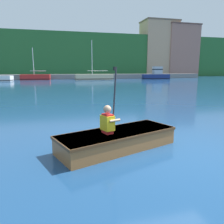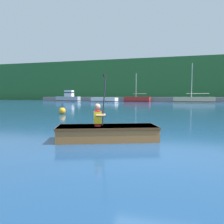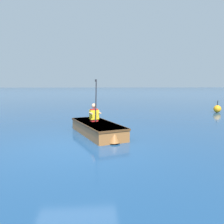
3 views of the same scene
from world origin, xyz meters
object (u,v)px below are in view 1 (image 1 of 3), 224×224
object	(u,v)px
moored_boat_dock_west_inner	(156,75)
rowboat_foreground	(119,138)
moored_boat_dock_west_end	(36,77)
moored_boat_dock_center_far	(94,77)
person_paddler	(108,120)

from	to	relation	value
moored_boat_dock_west_inner	rowboat_foreground	bearing A→B (deg)	-116.97
moored_boat_dock_west_end	moored_boat_dock_west_inner	world-z (taller)	moored_boat_dock_west_end
moored_boat_dock_center_far	person_paddler	size ratio (longest dim) A/B	4.74
moored_boat_dock_center_far	rowboat_foreground	size ratio (longest dim) A/B	2.32
moored_boat_dock_center_far	person_paddler	xyz separation A→B (m)	(-5.69, -34.59, 0.22)
moored_boat_dock_west_inner	moored_boat_dock_center_far	world-z (taller)	moored_boat_dock_center_far
rowboat_foreground	person_paddler	distance (m)	0.55
moored_boat_dock_center_far	rowboat_foreground	xyz separation A→B (m)	(-5.41, -34.49, -0.24)
person_paddler	rowboat_foreground	bearing A→B (deg)	19.97
person_paddler	moored_boat_dock_center_far	bearing A→B (deg)	80.66
moored_boat_dock_center_far	person_paddler	bearing A→B (deg)	-99.34
rowboat_foreground	moored_boat_dock_center_far	bearing A→B (deg)	81.09
person_paddler	moored_boat_dock_west_end	bearing A→B (deg)	96.88
moored_boat_dock_west_end	moored_boat_dock_west_inner	xyz separation A→B (m)	(21.76, -2.83, 0.32)
moored_boat_dock_west_end	moored_boat_dock_center_far	xyz separation A→B (m)	(10.09, -1.90, 0.01)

